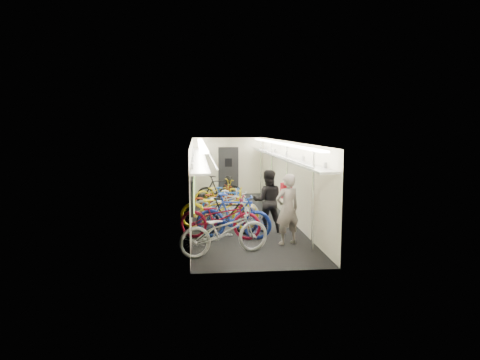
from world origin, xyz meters
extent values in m
plane|color=black|center=(0.00, 0.00, 0.00)|extent=(10.00, 10.00, 0.00)
plane|color=white|center=(0.00, 0.00, 2.40)|extent=(10.00, 10.00, 0.00)
plane|color=beige|center=(-1.50, 0.00, 1.20)|extent=(0.00, 10.00, 10.00)
plane|color=beige|center=(1.50, 0.00, 1.20)|extent=(0.00, 10.00, 10.00)
plane|color=beige|center=(0.00, 5.00, 1.20)|extent=(3.00, 0.00, 3.00)
plane|color=beige|center=(0.00, -5.00, 1.20)|extent=(3.00, 0.00, 3.00)
cube|color=black|center=(-1.46, -3.20, 1.25)|extent=(0.06, 1.10, 0.80)
cube|color=#8BB44E|center=(-1.42, -3.20, 1.25)|extent=(0.02, 0.96, 0.66)
cube|color=black|center=(-1.46, -1.00, 1.25)|extent=(0.06, 1.10, 0.80)
cube|color=#8BB44E|center=(-1.42, -1.00, 1.25)|extent=(0.02, 0.96, 0.66)
cube|color=black|center=(-1.46, 1.20, 1.25)|extent=(0.06, 1.10, 0.80)
cube|color=#8BB44E|center=(-1.42, 1.20, 1.25)|extent=(0.02, 0.96, 0.66)
cube|color=black|center=(-1.46, 3.40, 1.25)|extent=(0.06, 1.10, 0.80)
cube|color=#8BB44E|center=(-1.42, 3.40, 1.25)|extent=(0.02, 0.96, 0.66)
cube|color=yellow|center=(-1.45, -2.10, 1.30)|extent=(0.02, 0.22, 0.30)
cube|color=yellow|center=(-1.45, 0.10, 1.30)|extent=(0.02, 0.22, 0.30)
cube|color=yellow|center=(-1.45, 2.30, 1.30)|extent=(0.02, 0.22, 0.30)
cube|color=black|center=(0.00, 4.94, 1.00)|extent=(0.85, 0.08, 2.00)
cube|color=#999BA0|center=(-1.28, 0.00, 1.92)|extent=(0.40, 9.70, 0.05)
cube|color=#999BA0|center=(1.28, 0.00, 1.92)|extent=(0.40, 9.70, 0.05)
cylinder|color=silver|center=(-0.95, 0.00, 2.02)|extent=(0.04, 9.70, 0.04)
cylinder|color=silver|center=(0.95, 0.00, 2.02)|extent=(0.04, 9.70, 0.04)
cube|color=white|center=(-1.20, 0.00, 2.34)|extent=(0.18, 9.60, 0.04)
cube|color=white|center=(1.20, 0.00, 2.34)|extent=(0.18, 9.60, 0.04)
cylinder|color=silver|center=(1.25, -3.80, 1.20)|extent=(0.05, 0.05, 2.38)
cylinder|color=silver|center=(1.25, -1.00, 1.20)|extent=(0.05, 0.05, 2.38)
cylinder|color=silver|center=(1.25, 1.50, 1.20)|extent=(0.05, 0.05, 2.38)
cylinder|color=silver|center=(1.25, 4.00, 1.20)|extent=(0.05, 0.05, 2.38)
imported|color=#A6A6AA|center=(-0.75, -3.80, 0.55)|extent=(2.21, 1.33, 1.10)
imported|color=#1C36AB|center=(-0.42, -2.42, 0.58)|extent=(2.01, 1.05, 1.16)
imported|color=maroon|center=(-0.77, -2.41, 0.55)|extent=(2.22, 1.25, 1.11)
imported|color=black|center=(-0.57, -1.99, 0.49)|extent=(1.70, 0.75, 0.99)
imported|color=gold|center=(-0.73, -1.36, 0.58)|extent=(2.30, 1.14, 1.16)
imported|color=#BCBBBD|center=(-0.27, -0.51, 0.48)|extent=(1.65, 1.06, 0.96)
imported|color=#A1A0A5|center=(-0.61, -0.10, 0.47)|extent=(1.81, 0.67, 0.94)
imported|color=#1B4CA3|center=(-0.41, 0.21, 0.48)|extent=(1.65, 0.65, 0.97)
imported|color=maroon|center=(-0.75, 0.82, 0.46)|extent=(1.85, 1.14, 0.92)
imported|color=black|center=(-0.51, 2.47, 0.54)|extent=(1.87, 1.09, 1.08)
imported|color=#BC9E11|center=(-0.61, 2.18, 0.48)|extent=(1.92, 1.31, 0.95)
imported|color=gray|center=(0.82, -3.07, 0.86)|extent=(0.73, 0.59, 1.72)
imported|color=black|center=(0.56, -1.75, 0.85)|extent=(0.89, 0.73, 1.69)
cube|color=#B31121|center=(0.85, -2.78, 1.28)|extent=(0.29, 0.22, 0.38)
camera|label=1|loc=(-1.36, -13.06, 2.83)|focal=32.00mm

